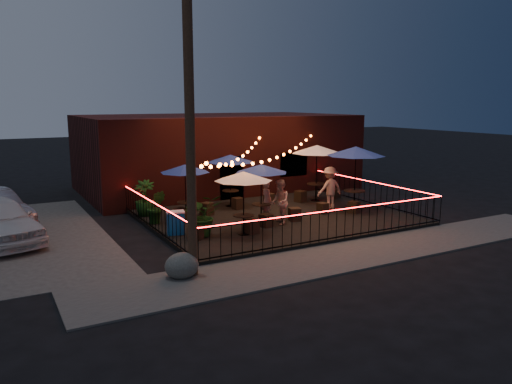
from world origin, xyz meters
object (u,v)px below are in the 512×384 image
cafe_table_0 (243,177)px  cafe_table_2 (261,169)px  cafe_table_4 (356,152)px  cafe_table_1 (185,169)px  cafe_table_5 (317,150)px  boulder (182,266)px  utility_pole (190,131)px  cafe_table_3 (230,159)px  cooler (176,223)px

cafe_table_0 → cafe_table_2: size_ratio=1.08×
cafe_table_0 → cafe_table_4: (6.01, 1.26, 0.45)m
cafe_table_0 → cafe_table_2: cafe_table_2 is taller
cafe_table_1 → cafe_table_5: 6.67m
boulder → utility_pole: bearing=3.6°
cafe_table_1 → boulder: bearing=-112.0°
cafe_table_3 → cooler: size_ratio=3.03×
utility_pole → cafe_table_5: bearing=36.3°
utility_pole → cafe_table_3: utility_pole is taller
cafe_table_3 → boulder: size_ratio=2.72×
cafe_table_3 → boulder: cafe_table_3 is taller
cafe_table_0 → cafe_table_1: size_ratio=1.12×
cafe_table_1 → boulder: size_ratio=2.53×
cafe_table_4 → cafe_table_2: bearing=179.4°
utility_pole → cafe_table_2: utility_pole is taller
cafe_table_4 → cafe_table_3: bearing=143.3°
cafe_table_1 → cafe_table_5: size_ratio=0.75×
cafe_table_1 → cafe_table_2: 3.03m
cafe_table_5 → cafe_table_2: bearing=-151.1°
boulder → cafe_table_0: bearing=39.5°
cafe_table_2 → boulder: size_ratio=2.63×
cafe_table_1 → cafe_table_4: cafe_table_4 is taller
boulder → cooler: bearing=72.4°
cafe_table_2 → cafe_table_3: cafe_table_3 is taller
cafe_table_3 → boulder: (-5.00, -7.23, -1.89)m
cafe_table_0 → boulder: bearing=-140.5°
utility_pole → cafe_table_5: utility_pole is taller
utility_pole → cafe_table_4: (8.99, 3.98, -1.37)m
cafe_table_1 → cafe_table_2: cafe_table_2 is taller
utility_pole → cafe_table_0: bearing=42.4°
cafe_table_5 → boulder: cafe_table_5 is taller
cafe_table_0 → cooler: (-2.08, 1.17, -1.61)m
cafe_table_0 → cafe_table_2: (1.45, 1.32, 0.02)m
cafe_table_5 → boulder: (-9.06, -6.42, -2.17)m
cafe_table_0 → cafe_table_5: bearing=32.7°
cafe_table_2 → cafe_table_5: bearing=28.9°
boulder → cafe_table_4: bearing=23.2°
utility_pole → cooler: utility_pole is taller
cafe_table_1 → cooler: bearing=-119.8°
cafe_table_3 → cafe_table_5: cafe_table_5 is taller
cafe_table_1 → cafe_table_2: (2.36, -1.90, 0.07)m
cafe_table_2 → utility_pole: bearing=-137.7°
cafe_table_5 → cooler: (-7.82, -2.52, -1.96)m
utility_pole → cafe_table_2: bearing=42.3°
cafe_table_5 → cafe_table_0: bearing=-147.3°
cooler → cafe_table_0: bearing=-16.1°
cafe_table_0 → cooler: cafe_table_0 is taller
cafe_table_4 → cafe_table_5: (-0.27, 2.42, -0.11)m
cafe_table_2 → boulder: (-4.77, -4.06, -1.84)m
utility_pole → cafe_table_1: bearing=70.7°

